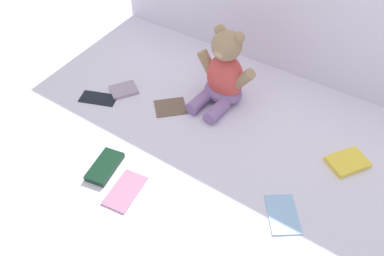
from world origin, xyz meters
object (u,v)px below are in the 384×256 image
book_case_2 (347,162)px  book_case_7 (98,98)px  teddy_bear (224,76)px  book_case_3 (283,214)px  book_case_0 (125,89)px  book_case_4 (170,107)px  book_case_1 (105,167)px  book_case_5 (125,190)px

book_case_2 → book_case_7: size_ratio=0.89×
teddy_bear → book_case_3: bearing=-35.9°
teddy_bear → book_case_0: (-0.33, -0.17, -0.10)m
teddy_bear → book_case_7: (-0.38, -0.26, -0.10)m
book_case_3 → book_case_7: same height
book_case_3 → book_case_4: 0.56m
book_case_2 → book_case_7: bearing=48.0°
book_case_1 → book_case_3: (0.53, 0.16, -0.01)m
teddy_bear → book_case_4: teddy_bear is taller
book_case_4 → book_case_5: same height
teddy_bear → book_case_7: size_ratio=2.12×
book_case_2 → book_case_5: 0.70m
teddy_bear → book_case_4: (-0.13, -0.15, -0.10)m
book_case_4 → book_case_7: bearing=-111.1°
book_case_4 → book_case_0: bearing=-129.3°
book_case_0 → book_case_3: size_ratio=0.76×
teddy_bear → book_case_3: 0.53m
book_case_2 → book_case_3: bearing=106.5°
book_case_1 → book_case_7: bearing=-54.7°
book_case_1 → book_case_2: (0.62, 0.44, -0.00)m
book_case_1 → book_case_2: bearing=-156.7°
book_case_4 → book_case_3: bearing=26.0°
book_case_7 → book_case_0: bearing=-50.2°
teddy_bear → book_case_7: 0.48m
book_case_2 → book_case_7: book_case_2 is taller
book_case_2 → book_case_3: size_ratio=0.93×
book_case_5 → book_case_7: 0.44m
book_case_0 → book_case_1: (0.20, -0.32, 0.00)m
book_case_4 → book_case_7: (-0.25, -0.11, -0.00)m
book_case_5 → book_case_7: (-0.36, 0.26, -0.00)m
book_case_3 → book_case_5: 0.46m
book_case_2 → book_case_7: (-0.87, -0.21, -0.00)m
book_case_3 → book_case_5: bearing=-12.2°
book_case_0 → book_case_7: bearing=-85.4°
book_case_2 → book_case_4: bearing=43.6°
book_case_3 → book_case_1: bearing=-19.6°
book_case_1 → book_case_5: (0.11, -0.03, -0.00)m
teddy_bear → book_case_0: bearing=-149.0°
book_case_0 → book_case_3: 0.75m
teddy_bear → book_case_2: teddy_bear is taller
book_case_0 → book_case_3: (0.73, -0.17, -0.00)m
book_case_1 → book_case_7: book_case_1 is taller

